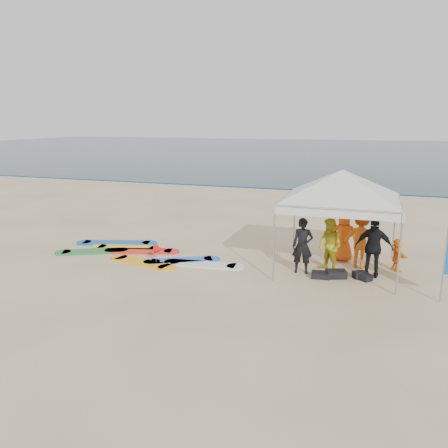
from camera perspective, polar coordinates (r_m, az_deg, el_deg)
ground at (r=12.04m, az=-4.84°, el=-8.20°), size 120.00×120.00×0.00m
ocean at (r=70.53m, az=15.30°, el=9.21°), size 160.00×84.00×0.08m
shoreline_foam at (r=29.14m, az=9.65°, el=4.36°), size 160.00×1.20×0.01m
person_black_a at (r=13.05m, az=10.22°, el=-2.82°), size 0.64×0.45×1.66m
person_yellow at (r=13.33m, az=13.64°, el=-2.74°), size 1.00×0.96×1.62m
person_orange_a at (r=13.91m, az=17.44°, el=-1.89°), size 1.25×0.82×1.82m
person_black_b at (r=13.19m, az=18.98°, el=-2.90°), size 1.06×0.47×1.78m
person_orange_b at (r=14.50m, az=15.36°, el=-1.54°), size 0.80×0.52×1.63m
person_seated at (r=14.12m, az=21.68°, el=-3.74°), size 0.56×0.97×1.00m
canopy_tent at (r=13.23m, az=15.25°, el=6.84°), size 4.60×4.60×3.47m
marker_pennant at (r=13.83m, az=-8.47°, el=-3.28°), size 0.28×0.28×0.64m
gear_pile at (r=13.06m, az=15.05°, el=-6.44°), size 1.72×0.74×0.22m
surfboard_spread at (r=15.07m, az=-10.74°, el=-3.81°), size 6.23×2.82×0.07m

